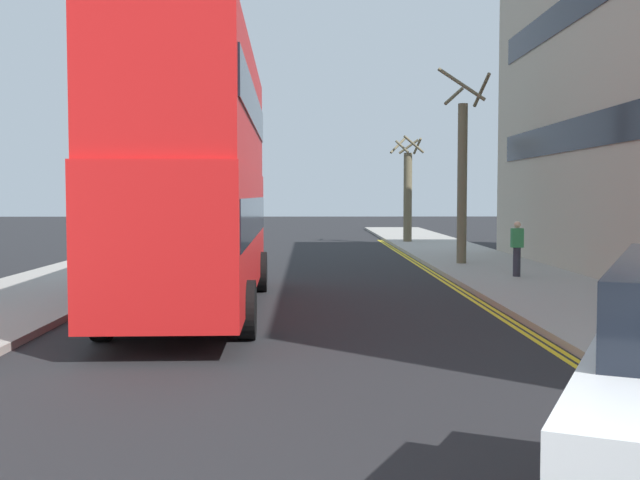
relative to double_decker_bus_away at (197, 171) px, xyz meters
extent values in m
cube|color=#9E9991|center=(8.59, 0.61, -2.96)|extent=(4.00, 80.00, 0.14)
cube|color=#9E9991|center=(-4.41, 0.61, -2.96)|extent=(4.00, 80.00, 0.14)
cube|color=yellow|center=(6.49, -1.39, -3.03)|extent=(0.10, 56.00, 0.01)
cube|color=yellow|center=(6.33, -1.39, -3.03)|extent=(0.10, 56.00, 0.01)
cube|color=red|center=(0.00, 0.00, -1.29)|extent=(2.77, 10.86, 2.60)
cube|color=red|center=(0.00, 0.00, 1.26)|extent=(2.71, 10.64, 2.50)
cube|color=black|center=(0.00, 0.00, -0.99)|extent=(2.79, 10.43, 0.84)
cube|color=black|center=(0.00, 0.00, 1.36)|extent=(2.77, 10.21, 0.80)
cube|color=yellow|center=(-0.13, 5.38, 0.26)|extent=(2.00, 0.11, 0.44)
cube|color=maroon|center=(0.00, 0.00, 2.56)|extent=(2.49, 9.77, 0.10)
cylinder|color=black|center=(-1.33, 3.31, -2.51)|extent=(0.33, 1.05, 1.04)
cylinder|color=black|center=(1.17, 3.38, -2.51)|extent=(0.33, 1.05, 1.04)
cylinder|color=black|center=(-1.17, -3.38, -2.51)|extent=(0.33, 1.05, 1.04)
cylinder|color=black|center=(1.33, -3.32, -2.51)|extent=(0.33, 1.05, 1.04)
cylinder|color=black|center=(4.90, -10.62, -2.69)|extent=(0.49, 0.71, 0.68)
cylinder|color=#2D2D38|center=(8.50, 5.72, -2.46)|extent=(0.22, 0.22, 0.85)
cube|color=#338C4C|center=(8.50, 5.72, -1.76)|extent=(0.34, 0.22, 0.56)
sphere|color=beige|center=(8.50, 5.72, -1.37)|extent=(0.20, 0.20, 0.20)
cylinder|color=#6B6047|center=(7.52, 22.95, -0.62)|extent=(0.43, 0.43, 4.55)
cylinder|color=#6B6047|center=(8.01, 23.05, 2.01)|extent=(0.33, 1.07, 0.79)
cylinder|color=#6B6047|center=(7.62, 23.44, 2.01)|extent=(1.06, 0.33, 0.79)
cylinder|color=#6B6047|center=(7.09, 23.40, 2.10)|extent=(1.03, 0.98, 0.96)
cylinder|color=#6B6047|center=(7.17, 22.68, 1.96)|extent=(0.66, 0.80, 0.70)
cylinder|color=#6B6047|center=(7.74, 22.42, 2.06)|extent=(1.15, 0.58, 0.89)
cylinder|color=#6B6047|center=(7.76, 10.15, -0.12)|extent=(0.34, 0.34, 5.55)
cylinder|color=#6B6047|center=(8.43, 10.26, 3.13)|extent=(0.34, 1.40, 1.03)
cylinder|color=#6B6047|center=(7.51, 10.50, 2.96)|extent=(0.81, 0.64, 0.69)
cylinder|color=#6B6047|center=(7.55, 9.39, 3.21)|extent=(1.60, 0.54, 1.19)
cube|color=black|center=(10.57, 2.64, 1.36)|extent=(0.04, 24.64, 1.00)
camera|label=1|loc=(2.40, -16.67, -0.52)|focal=43.31mm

